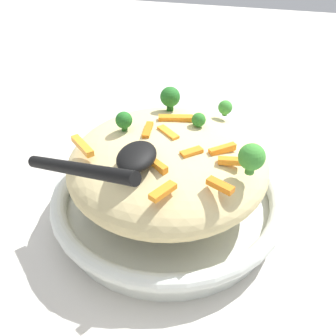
{
  "coord_description": "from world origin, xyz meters",
  "views": [
    {
      "loc": [
        -0.36,
        -0.1,
        0.35
      ],
      "look_at": [
        0.0,
        0.0,
        0.08
      ],
      "focal_mm": 39.53,
      "sensor_mm": 36.0,
      "label": 1
    }
  ],
  "objects": [
    {
      "name": "carrot_piece_2",
      "position": [
        -0.06,
        -0.0,
        0.12
      ],
      "size": [
        0.03,
        0.04,
        0.01
      ],
      "primitive_type": "cube",
      "rotation": [
        0.0,
        0.0,
        4.11
      ],
      "color": "orange",
      "rests_on": "pasta_mound"
    },
    {
      "name": "carrot_piece_0",
      "position": [
        -0.1,
        -0.02,
        0.12
      ],
      "size": [
        0.03,
        0.02,
        0.01
      ],
      "primitive_type": "cube",
      "rotation": [
        0.0,
        0.0,
        2.66
      ],
      "color": "orange",
      "rests_on": "pasta_mound"
    },
    {
      "name": "ground_plane",
      "position": [
        0.0,
        0.0,
        0.0
      ],
      "size": [
        2.4,
        2.4,
        0.0
      ],
      "primitive_type": "plane",
      "color": "beige"
    },
    {
      "name": "carrot_piece_9",
      "position": [
        -0.07,
        -0.07,
        0.12
      ],
      "size": [
        0.02,
        0.03,
        0.01
      ],
      "primitive_type": "cube",
      "rotation": [
        0.0,
        0.0,
        4.26
      ],
      "color": "orange",
      "rests_on": "pasta_mound"
    },
    {
      "name": "broccoli_floret_3",
      "position": [
        0.0,
        0.05,
        0.14
      ],
      "size": [
        0.02,
        0.02,
        0.03
      ],
      "color": "#205B1C",
      "rests_on": "pasta_mound"
    },
    {
      "name": "broccoli_floret_4",
      "position": [
        0.08,
        -0.06,
        0.13
      ],
      "size": [
        0.02,
        0.02,
        0.02
      ],
      "color": "#377928",
      "rests_on": "pasta_mound"
    },
    {
      "name": "broccoli_floret_2",
      "position": [
        0.07,
        0.02,
        0.14
      ],
      "size": [
        0.03,
        0.03,
        0.03
      ],
      "color": "#205B1C",
      "rests_on": "pasta_mound"
    },
    {
      "name": "carrot_piece_6",
      "position": [
        -0.03,
        -0.08,
        0.12
      ],
      "size": [
        0.01,
        0.03,
        0.01
      ],
      "primitive_type": "cube",
      "rotation": [
        0.0,
        0.0,
        1.74
      ],
      "color": "orange",
      "rests_on": "pasta_mound"
    },
    {
      "name": "serving_spoon",
      "position": [
        -0.09,
        0.03,
        0.14
      ],
      "size": [
        0.13,
        0.14,
        0.07
      ],
      "color": "black",
      "rests_on": "pasta_mound"
    },
    {
      "name": "carrot_piece_7",
      "position": [
        -0.0,
        0.02,
        0.13
      ],
      "size": [
        0.03,
        0.01,
        0.01
      ],
      "primitive_type": "cube",
      "rotation": [
        0.0,
        0.0,
        0.14
      ],
      "color": "orange",
      "rests_on": "pasta_mound"
    },
    {
      "name": "broccoli_floret_0",
      "position": [
        -0.04,
        -0.1,
        0.14
      ],
      "size": [
        0.03,
        0.03,
        0.03
      ],
      "color": "#377928",
      "rests_on": "pasta_mound"
    },
    {
      "name": "carrot_piece_3",
      "position": [
        0.04,
        0.0,
        0.13
      ],
      "size": [
        0.02,
        0.04,
        0.01
      ],
      "primitive_type": "cube",
      "rotation": [
        0.0,
        0.0,
        1.82
      ],
      "color": "orange",
      "rests_on": "pasta_mound"
    },
    {
      "name": "carrot_piece_5",
      "position": [
        -0.05,
        0.09,
        0.12
      ],
      "size": [
        0.03,
        0.04,
        0.01
      ],
      "primitive_type": "cube",
      "rotation": [
        0.0,
        0.0,
        0.88
      ],
      "color": "orange",
      "rests_on": "pasta_mound"
    },
    {
      "name": "pasta_mound",
      "position": [
        0.0,
        0.0,
        0.08
      ],
      "size": [
        0.25,
        0.25,
        0.09
      ],
      "primitive_type": "ellipsoid",
      "color": "#DBC689",
      "rests_on": "serving_bowl"
    },
    {
      "name": "serving_bowl",
      "position": [
        0.0,
        0.0,
        0.02
      ],
      "size": [
        0.3,
        0.3,
        0.05
      ],
      "color": "silver",
      "rests_on": "ground_plane"
    },
    {
      "name": "carrot_piece_8",
      "position": [
        -0.01,
        -0.07,
        0.12
      ],
      "size": [
        0.03,
        0.03,
        0.01
      ],
      "primitive_type": "cube",
      "rotation": [
        0.0,
        0.0,
        2.31
      ],
      "color": "orange",
      "rests_on": "pasta_mound"
    },
    {
      "name": "broccoli_floret_1",
      "position": [
        0.03,
        -0.03,
        0.13
      ],
      "size": [
        0.02,
        0.02,
        0.02
      ],
      "color": "#296820",
      "rests_on": "pasta_mound"
    },
    {
      "name": "carrot_piece_4",
      "position": [
        -0.0,
        -0.0,
        0.13
      ],
      "size": [
        0.03,
        0.03,
        0.01
      ],
      "primitive_type": "cube",
      "rotation": [
        0.0,
        0.0,
        0.88
      ],
      "color": "orange",
      "rests_on": "pasta_mound"
    },
    {
      "name": "carrot_piece_1",
      "position": [
        -0.03,
        -0.03,
        0.12
      ],
      "size": [
        0.02,
        0.03,
        0.01
      ],
      "primitive_type": "cube",
      "rotation": [
        0.0,
        0.0,
        5.48
      ],
      "color": "orange",
      "rests_on": "pasta_mound"
    }
  ]
}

